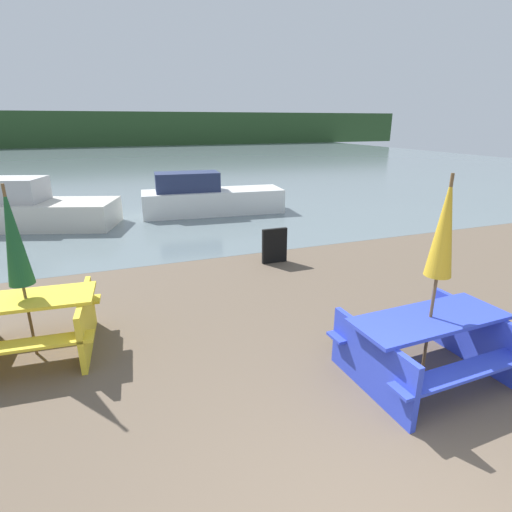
{
  "coord_description": "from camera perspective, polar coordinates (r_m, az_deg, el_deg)",
  "views": [
    {
      "loc": [
        -1.62,
        -1.33,
        2.89
      ],
      "look_at": [
        0.5,
        4.32,
        0.85
      ],
      "focal_mm": 28.0,
      "sensor_mm": 36.0,
      "label": 1
    }
  ],
  "objects": [
    {
      "name": "water",
      "position": [
        33.35,
        -18.17,
        12.83
      ],
      "size": [
        60.0,
        50.0,
        0.0
      ],
      "color": "slate",
      "rests_on": "ground_plane"
    },
    {
      "name": "far_treeline",
      "position": [
        53.22,
        -19.68,
        16.71
      ],
      "size": [
        80.0,
        1.6,
        4.0
      ],
      "color": "#284723",
      "rests_on": "water"
    },
    {
      "name": "picnic_table_blue",
      "position": [
        5.14,
        23.2,
        -11.08
      ],
      "size": [
        1.9,
        1.45,
        0.78
      ],
      "rotation": [
        0.0,
        0.0,
        0.04
      ],
      "color": "blue",
      "rests_on": "ground_plane"
    },
    {
      "name": "picnic_table_yellow",
      "position": [
        5.91,
        -29.54,
        -8.11
      ],
      "size": [
        1.69,
        1.49,
        0.8
      ],
      "rotation": [
        0.0,
        0.0,
        -0.07
      ],
      "color": "yellow",
      "rests_on": "ground_plane"
    },
    {
      "name": "umbrella_darkgreen",
      "position": [
        5.54,
        -31.38,
        2.36
      ],
      "size": [
        0.3,
        0.3,
        2.22
      ],
      "color": "brown",
      "rests_on": "ground_plane"
    },
    {
      "name": "umbrella_gold",
      "position": [
        4.66,
        25.31,
        3.6
      ],
      "size": [
        0.29,
        0.29,
        2.4
      ],
      "color": "brown",
      "rests_on": "ground_plane"
    },
    {
      "name": "boat",
      "position": [
        13.28,
        -6.81,
        8.25
      ],
      "size": [
        4.63,
        1.76,
        1.36
      ],
      "rotation": [
        0.0,
        0.0,
        -0.09
      ],
      "color": "silver",
      "rests_on": "water"
    },
    {
      "name": "boat_second",
      "position": [
        13.07,
        -29.21,
        5.87
      ],
      "size": [
        4.49,
        2.88,
        1.4
      ],
      "rotation": [
        0.0,
        0.0,
        -0.32
      ],
      "color": "beige",
      "rests_on": "water"
    },
    {
      "name": "signboard",
      "position": [
        8.51,
        2.66,
        1.48
      ],
      "size": [
        0.55,
        0.08,
        0.75
      ],
      "color": "black",
      "rests_on": "ground_plane"
    }
  ]
}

